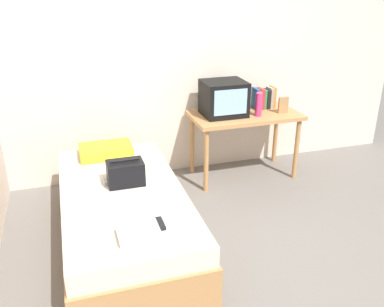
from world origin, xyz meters
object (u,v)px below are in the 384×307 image
at_px(picture_frame, 283,105).
at_px(remote_dark, 161,223).
at_px(tv, 224,98).
at_px(magazine, 121,219).
at_px(book_row, 264,98).
at_px(pillow, 106,151).
at_px(desk, 245,122).
at_px(folded_towel, 139,233).
at_px(water_bottle, 259,105).
at_px(remote_silver, 106,180).
at_px(bed, 124,215).
at_px(handbag, 126,173).

distance_m(picture_frame, remote_dark, 2.18).
height_order(tv, magazine, tv).
distance_m(tv, picture_frame, 0.65).
distance_m(book_row, pillow, 1.82).
xyz_separation_m(desk, magazine, (-1.54, -1.30, -0.15)).
height_order(tv, folded_towel, tv).
relative_size(water_bottle, remote_silver, 1.71).
bearing_deg(remote_silver, tv, 27.95).
distance_m(picture_frame, remote_silver, 2.07).
xyz_separation_m(water_bottle, folded_towel, (-1.55, -1.45, -0.35)).
distance_m(bed, magazine, 0.51).
height_order(tv, handbag, tv).
bearing_deg(picture_frame, remote_dark, -140.91).
bearing_deg(water_bottle, remote_silver, -161.32).
bearing_deg(bed, tv, 36.15).
distance_m(water_bottle, handbag, 1.67).
xyz_separation_m(picture_frame, remote_silver, (-1.96, -0.57, -0.33)).
bearing_deg(pillow, book_row, 7.96).
bearing_deg(remote_silver, remote_dark, -70.08).
bearing_deg(picture_frame, folded_towel, -141.72).
relative_size(desk, water_bottle, 4.72).
bearing_deg(remote_dark, tv, 55.02).
bearing_deg(remote_dark, magazine, 149.11).
bearing_deg(handbag, tv, 34.02).
bearing_deg(bed, book_row, 29.83).
relative_size(tv, pillow, 0.89).
relative_size(bed, book_row, 8.42).
distance_m(desk, book_row, 0.37).
xyz_separation_m(book_row, folded_towel, (-1.73, -1.69, -0.33)).
distance_m(tv, water_bottle, 0.37).
relative_size(desk, magazine, 4.00).
bearing_deg(book_row, bed, -150.17).
height_order(desk, pillow, desk).
height_order(picture_frame, handbag, picture_frame).
xyz_separation_m(picture_frame, remote_dark, (-1.68, -1.36, -0.33)).
distance_m(desk, water_bottle, 0.26).
height_order(desk, handbag, desk).
height_order(handbag, folded_towel, handbag).
xyz_separation_m(picture_frame, pillow, (-1.89, -0.02, -0.28)).
xyz_separation_m(tv, pillow, (-1.26, -0.15, -0.38)).
distance_m(desk, remote_dark, 1.95).
bearing_deg(magazine, remote_dark, -30.89).
height_order(desk, water_bottle, water_bottle).
bearing_deg(handbag, magazine, -102.80).
xyz_separation_m(pillow, folded_towel, (0.05, -1.44, -0.03)).
height_order(water_bottle, magazine, water_bottle).
bearing_deg(desk, bed, -149.54).
bearing_deg(tv, bed, -143.85).
height_order(bed, pillow, pillow).
xyz_separation_m(desk, remote_dark, (-1.28, -1.46, -0.15)).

